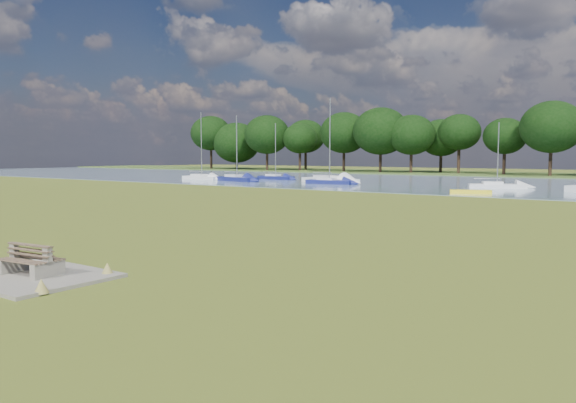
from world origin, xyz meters
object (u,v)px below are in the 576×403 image
Objects in this scene: sailboat_3 at (201,176)px; sailboat_4 at (496,184)px; sailboat_2 at (275,176)px; sailboat_6 at (237,177)px; sailboat_7 at (329,179)px; sailboat_5 at (329,180)px; bench_pair at (31,261)px; kayak at (471,192)px.

sailboat_3 is 1.36× the size of sailboat_4.
sailboat_2 is 0.91× the size of sailboat_6.
sailboat_2 is at bearing -175.17° from sailboat_7.
sailboat_2 reaches higher than sailboat_5.
sailboat_4 is (-0.39, 47.86, -0.03)m from bench_pair.
sailboat_3 is 18.93m from sailboat_5.
sailboat_6 reaches higher than kayak.
sailboat_6 is at bearing -142.97° from sailboat_7.
kayak is at bearing -5.28° from sailboat_7.
sailboat_6 is (6.19, -0.24, 0.02)m from sailboat_3.
sailboat_2 is 12.45m from sailboat_5.
sailboat_7 reaches higher than kayak.
sailboat_7 is at bearing -10.85° from sailboat_2.
sailboat_3 is 1.08× the size of sailboat_6.
sailboat_2 is at bearing 113.33° from bench_pair.
bench_pair is 47.86m from sailboat_4.
sailboat_7 is at bearing 30.20° from sailboat_6.
kayak is at bearing -112.61° from sailboat_4.
sailboat_6 is (-12.72, -0.91, 0.06)m from sailboat_5.
bench_pair reaches higher than kayak.
sailboat_7 is (-19.33, 47.78, 0.06)m from bench_pair.
kayak is 0.53× the size of sailboat_4.
sailboat_4 is 18.94m from sailboat_7.
sailboat_7 is (-19.26, 8.94, 0.31)m from kayak.
sailboat_5 is 0.71× the size of sailboat_7.
sailboat_3 is (-7.59, -5.85, 0.02)m from sailboat_2.
sailboat_7 is (-18.94, -0.08, 0.09)m from sailboat_4.
sailboat_7 reaches higher than sailboat_4.
sailboat_6 is 0.82× the size of sailboat_7.
bench_pair is at bearing -46.99° from sailboat_3.
sailboat_4 is at bearing 19.85° from sailboat_7.
sailboat_2 reaches higher than bench_pair.
sailboat_4 is at bearing 83.77° from bench_pair.
sailboat_2 reaches higher than kayak.
sailboat_3 reaches higher than bench_pair.
sailboat_6 is at bearing 175.88° from sailboat_5.
bench_pair is 48.56m from sailboat_5.
bench_pair is 0.24× the size of sailboat_2.
sailboat_6 is 11.71m from sailboat_7.
bench_pair is at bearing -56.03° from sailboat_2.
sailboat_2 is (-29.11, 50.36, 0.01)m from bench_pair.
sailboat_6 reaches higher than sailboat_4.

